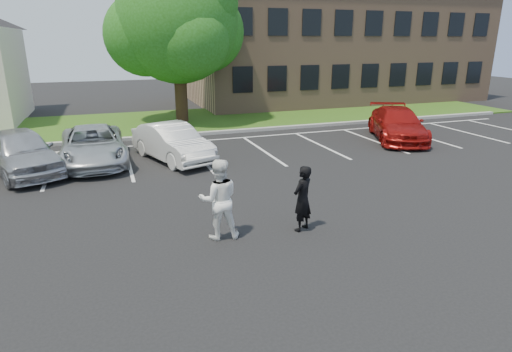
{
  "coord_description": "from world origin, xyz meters",
  "views": [
    {
      "loc": [
        -3.48,
        -8.79,
        4.57
      ],
      "look_at": [
        0.0,
        1.0,
        1.25
      ],
      "focal_mm": 30.0,
      "sensor_mm": 36.0,
      "label": 1
    }
  ],
  "objects": [
    {
      "name": "tree",
      "position": [
        0.8,
        15.87,
        5.35
      ],
      "size": [
        7.8,
        7.2,
        8.8
      ],
      "color": "black",
      "rests_on": "ground"
    },
    {
      "name": "stall_lines",
      "position": [
        1.4,
        8.95,
        0.01
      ],
      "size": [
        34.0,
        5.36,
        0.01
      ],
      "color": "silver",
      "rests_on": "ground"
    },
    {
      "name": "grass_strip",
      "position": [
        0.0,
        16.0,
        0.04
      ],
      "size": [
        44.0,
        8.0,
        0.08
      ],
      "primitive_type": "cube",
      "color": "#2B5011",
      "rests_on": "ground"
    },
    {
      "name": "office_building",
      "position": [
        14.0,
        21.99,
        4.16
      ],
      "size": [
        22.4,
        10.4,
        8.3
      ],
      "color": "#947156",
      "rests_on": "ground"
    },
    {
      "name": "man_black_suit",
      "position": [
        0.9,
        0.11,
        0.84
      ],
      "size": [
        0.73,
        0.66,
        1.67
      ],
      "primitive_type": "imported",
      "rotation": [
        0.0,
        0.0,
        3.67
      ],
      "color": "black",
      "rests_on": "ground"
    },
    {
      "name": "car_white_sedan",
      "position": [
        -1.1,
        7.75,
        0.72
      ],
      "size": [
        2.88,
        4.62,
        1.44
      ],
      "primitive_type": "imported",
      "rotation": [
        0.0,
        0.0,
        0.34
      ],
      "color": "silver",
      "rests_on": "ground"
    },
    {
      "name": "car_silver_west",
      "position": [
        -6.41,
        7.76,
        0.8
      ],
      "size": [
        3.52,
        5.07,
        1.6
      ],
      "primitive_type": "imported",
      "rotation": [
        0.0,
        0.0,
        0.38
      ],
      "color": "#B7B7BC",
      "rests_on": "ground"
    },
    {
      "name": "man_white_shirt",
      "position": [
        -1.15,
        0.39,
        0.98
      ],
      "size": [
        1.05,
        0.87,
        1.96
      ],
      "primitive_type": "imported",
      "rotation": [
        0.0,
        0.0,
        2.99
      ],
      "color": "white",
      "rests_on": "ground"
    },
    {
      "name": "curb",
      "position": [
        0.0,
        12.0,
        0.07
      ],
      "size": [
        40.0,
        0.3,
        0.15
      ],
      "primitive_type": "cube",
      "color": "gray",
      "rests_on": "ground"
    },
    {
      "name": "ground_plane",
      "position": [
        0.0,
        0.0,
        0.0
      ],
      "size": [
        90.0,
        90.0,
        0.0
      ],
      "primitive_type": "plane",
      "color": "black",
      "rests_on": "ground"
    },
    {
      "name": "car_silver_minivan",
      "position": [
        -4.02,
        8.34,
        0.7
      ],
      "size": [
        2.48,
        5.11,
        1.4
      ],
      "primitive_type": "imported",
      "rotation": [
        0.0,
        0.0,
        0.03
      ],
      "color": "silver",
      "rests_on": "ground"
    },
    {
      "name": "car_red_compact",
      "position": [
        9.56,
        7.87,
        0.74
      ],
      "size": [
        4.0,
        5.53,
        1.49
      ],
      "primitive_type": "imported",
      "rotation": [
        0.0,
        0.0,
        -0.42
      ],
      "color": "maroon",
      "rests_on": "ground"
    }
  ]
}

